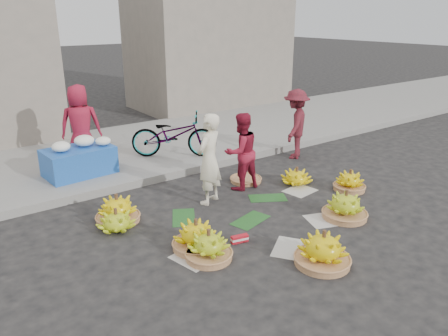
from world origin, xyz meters
TOP-DOWN VIEW (x-y plane):
  - ground at (0.00, 0.00)m, footprint 80.00×80.00m
  - curb at (0.00, 2.20)m, footprint 40.00×0.25m
  - sidewalk at (0.00, 4.30)m, footprint 40.00×4.00m
  - building_right at (4.50, 7.70)m, footprint 5.00×3.00m
  - newspaper_scatter at (0.00, -0.80)m, footprint 3.20×1.80m
  - banana_leaves at (-0.10, 0.20)m, footprint 2.00×1.00m
  - banana_bunch_0 at (-1.25, -0.43)m, footprint 0.70×0.70m
  - banana_bunch_1 at (-1.26, -0.75)m, footprint 0.69×0.69m
  - banana_bunch_2 at (-0.14, -1.72)m, footprint 0.72×0.72m
  - banana_bunch_3 at (1.18, -1.00)m, footprint 0.79×0.79m
  - banana_bunch_4 at (2.16, -0.30)m, footprint 0.59×0.59m
  - banana_bunch_5 at (1.57, 0.48)m, footprint 0.68×0.68m
  - banana_bunch_6 at (-1.93, 0.73)m, footprint 0.70×0.70m
  - banana_bunch_7 at (-1.79, 1.00)m, footprint 0.72×0.72m
  - basket_spare at (0.89, 1.15)m, footprint 0.61×0.61m
  - incense_stack at (-0.66, -0.65)m, footprint 0.26×0.13m
  - vendor_cream at (-0.22, 0.76)m, footprint 0.67×0.59m
  - vendor_red at (0.60, 0.95)m, footprint 0.69×0.54m
  - man_striped at (2.70, 1.69)m, footprint 1.14×1.04m
  - flower_table at (-1.65, 3.11)m, footprint 1.32×0.89m
  - grey_bucket at (-2.00, 3.11)m, footprint 0.31×0.31m
  - flower_vendor at (-1.36, 3.71)m, footprint 0.94×0.78m
  - bicycle at (0.39, 3.02)m, footprint 1.57×1.86m

SIDE VIEW (x-z plane):
  - ground at x=0.00m, z-range 0.00..0.00m
  - newspaper_scatter at x=0.00m, z-range 0.00..0.01m
  - banana_leaves at x=-0.10m, z-range 0.00..0.01m
  - basket_spare at x=0.89m, z-range 0.00..0.07m
  - incense_stack at x=-0.66m, z-range 0.01..0.11m
  - sidewalk at x=0.00m, z-range 0.00..0.12m
  - curb at x=0.00m, z-range 0.00..0.15m
  - banana_bunch_5 at x=1.57m, z-range -0.02..0.33m
  - banana_bunch_6 at x=-1.93m, z-range -0.02..0.33m
  - banana_bunch_4 at x=2.16m, z-range -0.03..0.37m
  - banana_bunch_1 at x=-1.26m, z-range -0.03..0.40m
  - banana_bunch_0 at x=-1.25m, z-range -0.03..0.42m
  - banana_bunch_7 at x=-1.79m, z-range -0.03..0.43m
  - banana_bunch_3 at x=1.18m, z-range -0.03..0.44m
  - banana_bunch_2 at x=-0.14m, z-range -0.03..0.45m
  - grey_bucket at x=-2.00m, z-range 0.12..0.47m
  - flower_table at x=-1.65m, z-range 0.06..0.79m
  - bicycle at x=0.39m, z-range 0.12..1.08m
  - vendor_red at x=0.60m, z-range 0.00..1.42m
  - man_striped at x=2.70m, z-range 0.00..1.53m
  - vendor_cream at x=-0.22m, z-range 0.00..1.55m
  - flower_vendor at x=-1.36m, z-range 0.12..1.76m
  - building_right at x=4.50m, z-range 0.00..5.00m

